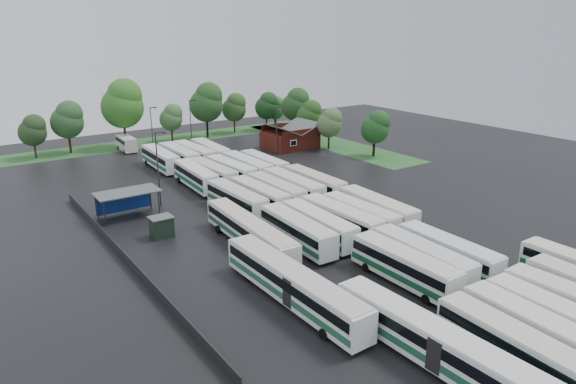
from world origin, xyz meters
TOP-DOWN VIEW (x-y plane):
  - ground at (0.00, 0.00)m, footprint 160.00×160.00m
  - brick_building at (24.00, 42.77)m, footprint 10.07×8.60m
  - wash_shed at (-17.20, 22.02)m, footprint 8.20×4.20m
  - utility_hut at (-16.20, 12.60)m, footprint 2.70×2.20m
  - grass_strip_north at (2.00, 64.80)m, footprint 80.00×10.00m
  - grass_strip_east at (34.00, 42.80)m, footprint 10.00×50.00m
  - west_fence at (-22.20, 8.00)m, footprint 0.10×50.00m
  - bus_r0c0 at (-4.38, -26.10)m, footprint 3.08×12.25m
  - bus_r0c1 at (-1.14, -26.07)m, footprint 3.11×12.29m
  - bus_r0c2 at (1.82, -26.20)m, footprint 2.81×12.11m
  - bus_r1c1 at (-1.08, -12.36)m, footprint 2.68×12.46m
  - bus_r1c2 at (1.83, -12.06)m, footprint 3.14×12.48m
  - bus_r1c3 at (5.24, -12.64)m, footprint 2.83×12.19m
  - bus_r2c0 at (-4.38, 1.04)m, footprint 3.15×12.57m
  - bus_r2c1 at (-1.21, 1.15)m, footprint 2.99×12.37m
  - bus_r2c2 at (2.17, 1.03)m, footprint 3.05×12.69m
  - bus_r2c3 at (5.25, 0.91)m, footprint 2.70×12.02m
  - bus_r2c4 at (8.29, 0.97)m, footprint 3.28×12.80m
  - bus_r3c0 at (-4.51, 14.92)m, footprint 2.90×12.30m
  - bus_r3c1 at (-1.04, 14.78)m, footprint 2.83×12.02m
  - bus_r3c2 at (2.00, 15.12)m, footprint 2.61×12.04m
  - bus_r3c3 at (5.06, 15.11)m, footprint 2.83×12.64m
  - bus_r3c4 at (8.59, 14.68)m, footprint 2.82×12.59m
  - bus_r4c0 at (-4.27, 28.39)m, footprint 3.26×12.55m
  - bus_r4c1 at (-1.27, 28.55)m, footprint 2.99×12.15m
  - bus_r4c2 at (1.96, 28.30)m, footprint 3.15×12.21m
  - bus_r4c3 at (5.06, 28.50)m, footprint 2.76×12.65m
  - bus_r4c4 at (8.39, 28.35)m, footprint 2.74×12.13m
  - bus_r5c0 at (-4.59, 42.20)m, footprint 2.97×12.62m
  - bus_r5c1 at (-1.14, 42.10)m, footprint 2.79×12.59m
  - bus_r5c2 at (1.89, 42.21)m, footprint 3.19×12.53m
  - bus_r5c3 at (5.12, 42.02)m, footprint 3.11×12.50m
  - artic_bus_west_a at (-8.92, -22.72)m, footprint 3.19×18.68m
  - artic_bus_west_b at (-8.93, 4.03)m, footprint 3.40×18.13m
  - artic_bus_west_c at (-12.31, -9.27)m, footprint 2.90×19.06m
  - minibus at (-5.01, 59.52)m, footprint 2.68×6.73m
  - tree_north_0 at (-21.25, 63.50)m, footprint 5.16×5.16m
  - tree_north_1 at (-14.62, 64.33)m, footprint 6.33×6.33m
  - tree_north_2 at (-3.78, 63.08)m, footprint 8.63×8.63m
  - tree_north_3 at (6.48, 62.93)m, footprint 5.01×5.01m
  - tree_north_4 at (14.83, 62.20)m, footprint 7.53×7.53m
  - tree_north_5 at (22.55, 63.45)m, footprint 5.69×5.69m
  - tree_north_6 at (30.64, 61.87)m, footprint 5.58×5.58m
  - tree_east_0 at (33.50, 27.32)m, footprint 5.47×5.43m
  - tree_east_1 at (30.22, 37.32)m, footprint 5.15×5.15m
  - tree_east_2 at (31.93, 46.49)m, footprint 5.42×5.42m
  - tree_east_3 at (33.82, 54.22)m, footprint 6.50×6.50m
  - tree_east_4 at (33.62, 62.59)m, footprint 4.76×4.75m
  - lamp_post_ne at (18.40, 39.26)m, footprint 1.45×0.28m
  - lamp_post_nw at (-11.99, 23.32)m, footprint 1.64×0.32m
  - lamp_post_back_w at (-1.26, 54.15)m, footprint 1.43×0.28m
  - lamp_post_back_e at (7.84, 55.85)m, footprint 1.51×0.29m
  - puddle_0 at (-1.29, -19.67)m, footprint 3.57×3.57m
  - puddle_1 at (7.80, -21.43)m, footprint 4.37×4.37m
  - puddle_2 at (-8.36, 1.25)m, footprint 4.81×4.81m
  - puddle_3 at (2.74, -2.75)m, footprint 4.12×4.12m
  - puddle_4 at (13.16, -18.43)m, footprint 4.06×4.06m

SIDE VIEW (x-z plane):
  - ground at x=0.00m, z-range 0.00..0.00m
  - puddle_0 at x=-1.29m, z-range 0.00..0.01m
  - puddle_1 at x=7.80m, z-range 0.00..0.01m
  - puddle_2 at x=-8.36m, z-range 0.00..0.01m
  - puddle_3 at x=2.74m, z-range 0.00..0.01m
  - puddle_4 at x=13.16m, z-range 0.00..0.01m
  - grass_strip_north at x=2.00m, z-range 0.00..0.01m
  - grass_strip_east at x=34.00m, z-range 0.00..0.01m
  - west_fence at x=-22.20m, z-range 0.00..1.20m
  - utility_hut at x=-16.20m, z-range 0.01..2.63m
  - minibus at x=-5.01m, z-range 0.16..3.07m
  - bus_r3c1 at x=-1.04m, z-range 0.17..3.50m
  - bus_r2c3 at x=5.25m, z-range 0.17..3.51m
  - bus_r3c2 at x=2.00m, z-range 0.17..3.52m
  - bus_r0c2 at x=1.82m, z-range 0.17..3.53m
  - bus_r4c1 at x=-1.27m, z-range 0.17..3.53m
  - bus_r4c4 at x=8.39m, z-range 0.17..3.53m
  - bus_r4c2 at x=1.96m, z-range 0.17..3.54m
  - artic_bus_west_b at x=-8.93m, z-range 0.18..3.53m
  - bus_r1c3 at x=5.24m, z-range 0.17..3.55m
  - bus_r0c0 at x=-4.38m, z-range 0.17..3.55m
  - bus_r0c1 at x=-1.14m, z-range 0.17..3.56m
  - brick_building at x=24.00m, z-range -0.83..4.56m
  - bus_r3c0 at x=-4.51m, z-range 0.17..3.58m
  - bus_r2c1 at x=-1.21m, z-range 0.17..3.59m
  - bus_r1c2 at x=1.83m, z-range 0.17..3.62m
  - bus_r5c3 at x=5.12m, z-range 0.17..3.63m
  - bus_r5c2 at x=1.89m, z-range 0.17..3.63m
  - bus_r4c0 at x=-4.27m, z-range 0.17..3.63m
  - bus_r1c1 at x=-1.08m, z-range 0.17..3.64m
  - bus_r2c0 at x=-4.38m, z-range 0.17..3.65m
  - artic_bus_west_a at x=-8.92m, z-range 0.19..3.64m
  - bus_r3c4 at x=8.59m, z-range 0.17..3.67m
  - bus_r5c0 at x=-4.59m, z-range 0.17..3.67m
  - bus_r5c1 at x=-1.14m, z-range 0.17..3.67m
  - bus_r3c3 at x=5.06m, z-range 0.18..3.68m
  - bus_r2c2 at x=2.17m, z-range 0.18..3.69m
  - bus_r4c3 at x=5.06m, z-range 0.18..3.69m
  - bus_r2c4 at x=8.29m, z-range 0.18..3.71m
  - artic_bus_west_c at x=-12.31m, z-range 0.19..3.72m
  - wash_shed at x=-17.20m, z-range 1.20..4.78m
  - tree_east_4 at x=33.62m, z-range 1.12..8.99m
  - tree_north_3 at x=6.48m, z-range 1.19..9.49m
  - lamp_post_back_w at x=-1.26m, z-range 0.75..10.03m
  - lamp_post_ne at x=18.40m, z-range 0.76..10.19m
  - tree_east_1 at x=30.22m, z-range 1.22..9.76m
  - tree_north_0 at x=-21.25m, z-range 1.22..9.77m
  - lamp_post_back_e at x=7.84m, z-range 0.79..10.60m
  - tree_east_2 at x=31.93m, z-range 1.28..10.25m
  - tree_east_0 at x=33.50m, z-range 1.28..10.29m
  - tree_north_6 at x=30.64m, z-range 1.32..10.57m
  - tree_north_5 at x=22.55m, z-range 1.35..10.78m
  - lamp_post_nw at x=-11.99m, z-range 0.86..11.52m
  - tree_north_1 at x=-14.62m, z-range 1.50..11.99m
  - tree_east_3 at x=33.82m, z-range 1.54..12.31m
  - tree_north_4 at x=14.83m, z-range 1.79..14.26m
  - tree_north_2 at x=-3.78m, z-range 2.05..16.34m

